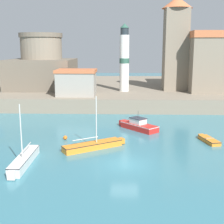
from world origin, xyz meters
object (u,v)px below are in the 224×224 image
at_px(sailboat_orange_0, 94,145).
at_px(lighthouse, 124,59).
at_px(sailboat_white_1, 24,160).
at_px(church, 202,57).
at_px(fortress, 42,68).
at_px(motorboat_red_3, 138,125).
at_px(harbor_shed_mid_row, 76,82).
at_px(dinghy_orange_4, 209,140).
at_px(mooring_buoy, 65,138).

height_order(sailboat_orange_0, lighthouse, lighthouse).
height_order(sailboat_white_1, church, church).
xyz_separation_m(church, fortress, (-30.84, -0.50, -2.10)).
xyz_separation_m(sailboat_orange_0, motorboat_red_3, (4.95, 7.85, 0.16)).
xyz_separation_m(lighthouse, harbor_shed_mid_row, (-8.00, -5.28, -3.65)).
bearing_deg(fortress, sailboat_white_1, -78.58).
height_order(sailboat_white_1, lighthouse, lighthouse).
bearing_deg(fortress, motorboat_red_3, -51.37).
distance_m(church, harbor_shed_mid_row, 25.01).
bearing_deg(harbor_shed_mid_row, church, 22.46).
height_order(dinghy_orange_4, mooring_buoy, dinghy_orange_4).
relative_size(church, lighthouse, 1.39).
bearing_deg(sailboat_white_1, lighthouse, 73.90).
relative_size(mooring_buoy, fortress, 0.04).
height_order(mooring_buoy, harbor_shed_mid_row, harbor_shed_mid_row).
xyz_separation_m(motorboat_red_3, church, (13.08, 22.72, 7.78)).
distance_m(sailboat_white_1, fortress, 35.93).
bearing_deg(harbor_shed_mid_row, sailboat_orange_0, -77.20).
bearing_deg(lighthouse, mooring_buoy, -106.04).
height_order(motorboat_red_3, fortress, fortress).
xyz_separation_m(church, harbor_shed_mid_row, (-22.84, -9.44, -3.83)).
distance_m(motorboat_red_3, mooring_buoy, 9.74).
relative_size(sailboat_white_1, fortress, 0.56).
relative_size(dinghy_orange_4, mooring_buoy, 8.20).
bearing_deg(fortress, mooring_buoy, -71.03).
height_order(sailboat_orange_0, fortress, fortress).
xyz_separation_m(sailboat_orange_0, dinghy_orange_4, (12.50, 2.77, -0.14)).
bearing_deg(motorboat_red_3, sailboat_orange_0, -122.24).
xyz_separation_m(dinghy_orange_4, harbor_shed_mid_row, (-17.30, 18.37, 4.25)).
height_order(sailboat_orange_0, mooring_buoy, sailboat_orange_0).
xyz_separation_m(motorboat_red_3, mooring_buoy, (-8.47, -4.80, -0.30)).
height_order(lighthouse, harbor_shed_mid_row, lighthouse).
bearing_deg(mooring_buoy, fortress, 108.97).
distance_m(fortress, harbor_shed_mid_row, 12.12).
relative_size(sailboat_white_1, church, 0.40).
xyz_separation_m(sailboat_white_1, mooring_buoy, (2.26, 7.74, -0.22)).
xyz_separation_m(sailboat_orange_0, mooring_buoy, (-3.52, 3.06, -0.14)).
bearing_deg(lighthouse, sailboat_white_1, -106.10).
bearing_deg(mooring_buoy, church, 51.93).
relative_size(dinghy_orange_4, fortress, 0.32).
xyz_separation_m(mooring_buoy, fortress, (-9.28, 27.01, 5.99)).
height_order(dinghy_orange_4, church, church).
relative_size(sailboat_white_1, mooring_buoy, 14.46).
bearing_deg(motorboat_red_3, fortress, 128.63).
xyz_separation_m(sailboat_white_1, lighthouse, (8.98, 31.10, 7.69)).
bearing_deg(dinghy_orange_4, fortress, 132.81).
xyz_separation_m(sailboat_white_1, fortress, (-7.02, 34.76, 5.77)).
relative_size(lighthouse, harbor_shed_mid_row, 1.84).
bearing_deg(church, lighthouse, -164.34).
height_order(mooring_buoy, church, church).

